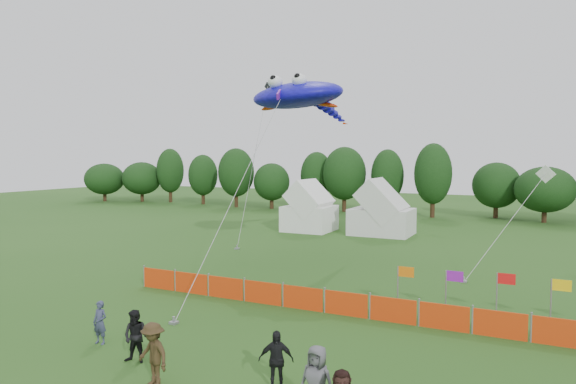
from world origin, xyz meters
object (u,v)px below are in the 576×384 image
at_px(spectator_b, 136,336).
at_px(spectator_d, 276,360).
at_px(tent_left, 309,210).
at_px(barrier_fence, 346,304).
at_px(stingray_kite, 301,97).
at_px(spectator_e, 317,383).
at_px(spectator_a, 100,322).
at_px(spectator_c, 153,354).
at_px(tent_right, 382,213).

distance_m(spectator_b, spectator_d, 4.99).
bearing_deg(spectator_d, tent_left, 86.55).
bearing_deg(tent_left, barrier_fence, -62.69).
bearing_deg(stingray_kite, spectator_d, -67.45).
height_order(spectator_e, stingray_kite, stingray_kite).
distance_m(spectator_d, stingray_kite, 20.25).
xyz_separation_m(spectator_a, spectator_c, (3.97, -1.78, 0.16)).
distance_m(spectator_b, spectator_e, 6.74).
bearing_deg(stingray_kite, spectator_a, -91.62).
relative_size(tent_left, stingray_kite, 0.20).
distance_m(barrier_fence, stingray_kite, 14.87).
distance_m(spectator_a, spectator_e, 9.14).
xyz_separation_m(spectator_c, spectator_e, (5.05, 0.30, 0.02)).
xyz_separation_m(spectator_a, stingray_kite, (0.45, 16.07, 9.63)).
distance_m(spectator_c, spectator_e, 5.06).
bearing_deg(tent_right, barrier_fence, -77.85).
distance_m(tent_right, spectator_d, 30.49).
xyz_separation_m(tent_left, spectator_e, (13.59, -30.40, -0.90)).
xyz_separation_m(spectator_b, stingray_kite, (-1.87, 16.79, 9.54)).
bearing_deg(spectator_c, spectator_b, 161.24).
bearing_deg(barrier_fence, spectator_b, -120.15).
bearing_deg(spectator_e, stingray_kite, 120.08).
bearing_deg(spectator_e, spectator_c, -172.51).
bearing_deg(spectator_a, spectator_b, -20.56).
bearing_deg(barrier_fence, tent_right, 102.15).
bearing_deg(spectator_a, tent_right, 82.82).
height_order(tent_right, spectator_e, tent_right).
distance_m(spectator_c, spectator_d, 3.60).
bearing_deg(spectator_c, spectator_e, 17.71).
distance_m(spectator_a, spectator_d, 7.32).
bearing_deg(barrier_fence, spectator_d, -85.88).
distance_m(spectator_d, spectator_e, 2.02).
distance_m(tent_left, spectator_a, 29.30).
bearing_deg(spectator_e, tent_right, 106.97).
height_order(spectator_d, spectator_e, spectator_e).
relative_size(tent_right, spectator_c, 2.75).
height_order(spectator_a, stingray_kite, stingray_kite).
bearing_deg(spectator_e, spectator_d, 152.55).
distance_m(tent_right, spectator_a, 29.64).
bearing_deg(spectator_b, spectator_a, 150.71).
xyz_separation_m(spectator_a, spectator_e, (9.02, -1.48, 0.19)).
height_order(tent_right, spectator_c, tent_right).
relative_size(spectator_d, spectator_e, 0.90).
xyz_separation_m(spectator_e, stingray_kite, (-8.57, 17.55, 9.44)).
height_order(tent_left, barrier_fence, tent_left).
bearing_deg(spectator_e, spectator_b, 177.53).
distance_m(spectator_e, stingray_kite, 21.69).
bearing_deg(spectator_e, barrier_fence, 108.99).
bearing_deg(barrier_fence, spectator_a, -134.27).
distance_m(tent_right, spectator_b, 30.29).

